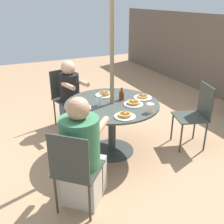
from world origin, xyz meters
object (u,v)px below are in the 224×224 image
Objects in this scene: patio_chair_north at (197,112)px; patio_chair_south at (75,168)px; pancake_plate_d at (143,97)px; diner_south at (82,157)px; pancake_plate_c at (104,94)px; patio_chair_east at (65,94)px; coffee_cup at (150,108)px; diner_east at (71,97)px; pancake_plate_b at (81,107)px; pancake_plate_a at (133,103)px; patio_table at (112,114)px; pancake_plate_e at (125,116)px; syrup_bottle at (122,95)px; drinking_glass_a at (99,100)px.

patio_chair_south is at bearing 122.50° from patio_chair_north.
patio_chair_south is 1.52m from pancake_plate_d.
pancake_plate_c is at bearing 98.41° from diner_south.
patio_chair_east is at bearing -158.12° from pancake_plate_c.
pancake_plate_c is 2.21× the size of coffee_cup.
pancake_plate_b is at bearing 65.74° from diner_east.
pancake_plate_a is 1.00× the size of pancake_plate_d.
coffee_cup is at bearing 63.13° from patio_chair_south.
pancake_plate_a reaches higher than pancake_plate_d.
pancake_plate_c is (-0.29, 0.02, 0.17)m from patio_table.
patio_table is 0.45m from pancake_plate_b.
pancake_plate_e is 1.48× the size of syrup_bottle.
pancake_plate_a is at bearing 74.79° from diner_south.
diner_south is 4.76× the size of pancake_plate_c.
diner_south reaches higher than pancake_plate_e.
pancake_plate_b is (-0.87, 0.37, 0.21)m from patio_chair_south.
diner_east is 1.55m from coffee_cup.
patio_chair_north is 0.83× the size of diner_east.
syrup_bottle reaches higher than pancake_plate_c.
diner_south is (0.41, -1.79, 0.01)m from patio_chair_north.
pancake_plate_a is 2.21× the size of coffee_cup.
coffee_cup is (1.42, 0.55, 0.26)m from diner_east.
patio_table is 5.02× the size of pancake_plate_a.
diner_east reaches higher than drinking_glass_a.
diner_east is 9.91× the size of coffee_cup.
diner_south is 10.51× the size of coffee_cup.
diner_east is at bearing -156.71° from pancake_plate_c.
pancake_plate_e is (0.46, -0.05, 0.17)m from patio_table.
patio_chair_east reaches higher than pancake_plate_a.
patio_chair_east is 3.71× the size of pancake_plate_c.
patio_chair_north reaches higher than drinking_glass_a.
patio_chair_north and patio_chair_east have the same top height.
coffee_cup reaches higher than pancake_plate_c.
patio_chair_east reaches higher than drinking_glass_a.
patio_chair_east is 1.15m from pancake_plate_b.
patio_chair_south is 3.71× the size of pancake_plate_e.
patio_chair_east is at bearing 118.81° from patio_chair_south.
patio_chair_south is 3.71× the size of pancake_plate_c.
syrup_bottle reaches higher than pancake_plate_d.
pancake_plate_d is 1.00× the size of pancake_plate_e.
pancake_plate_d is at bearing 55.01° from pancake_plate_c.
patio_chair_south is at bearing -45.55° from syrup_bottle.
coffee_cup is at bearing 45.10° from drinking_glass_a.
pancake_plate_a is at bearing -168.29° from coffee_cup.
pancake_plate_a is 0.43m from drinking_glass_a.
pancake_plate_c is 0.75m from pancake_plate_e.
pancake_plate_c reaches higher than pancake_plate_b.
coffee_cup is (-0.41, 1.06, 0.25)m from patio_chair_south.
patio_table is at bearing 90.00° from diner_east.
patio_chair_north is 6.91× the size of drinking_glass_a.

